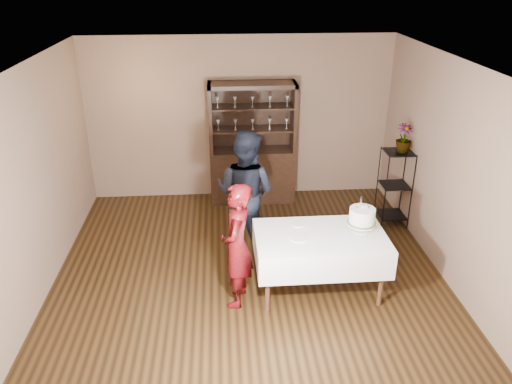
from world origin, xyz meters
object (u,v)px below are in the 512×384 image
at_px(plant_etagere, 394,185).
at_px(man, 245,193).
at_px(cake, 362,217).
at_px(potted_plant, 404,138).
at_px(china_hutch, 252,163).
at_px(woman, 237,246).
at_px(cake_table, 320,248).

distance_m(plant_etagere, man, 2.38).
relative_size(cake, potted_plant, 1.14).
xyz_separation_m(china_hutch, woman, (-0.37, -2.83, 0.10)).
bearing_deg(potted_plant, china_hutch, 153.43).
height_order(china_hutch, cake, china_hutch).
xyz_separation_m(cake, potted_plant, (1.00, 1.56, 0.43)).
xyz_separation_m(woman, man, (0.16, 1.17, 0.12)).
bearing_deg(man, potted_plant, -135.21).
relative_size(plant_etagere, woman, 0.79).
distance_m(china_hutch, cake_table, 2.75).
xyz_separation_m(china_hutch, man, (-0.21, -1.66, 0.22)).
bearing_deg(cake, man, 144.15).
distance_m(plant_etagere, cake, 1.87).
bearing_deg(china_hutch, woman, -97.49).
bearing_deg(china_hutch, plant_etagere, -26.83).
height_order(china_hutch, potted_plant, china_hutch).
relative_size(plant_etagere, man, 0.68).
bearing_deg(china_hutch, cake_table, -76.77).
height_order(cake, potted_plant, potted_plant).
height_order(man, cake, man).
relative_size(china_hutch, potted_plant, 4.82).
distance_m(plant_etagere, woman, 3.03).
xyz_separation_m(china_hutch, cake, (1.12, -2.63, 0.30)).
relative_size(plant_etagere, potted_plant, 2.89).
bearing_deg(plant_etagere, woman, -144.02).
xyz_separation_m(plant_etagere, woman, (-2.45, -1.78, 0.11)).
xyz_separation_m(cake_table, man, (-0.84, 1.01, 0.29)).
bearing_deg(cake, cake_table, -173.84).
relative_size(china_hutch, cake, 4.23).
relative_size(cake_table, potted_plant, 3.75).
distance_m(china_hutch, cake, 2.87).
xyz_separation_m(china_hutch, plant_etagere, (2.08, -1.05, -0.01)).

